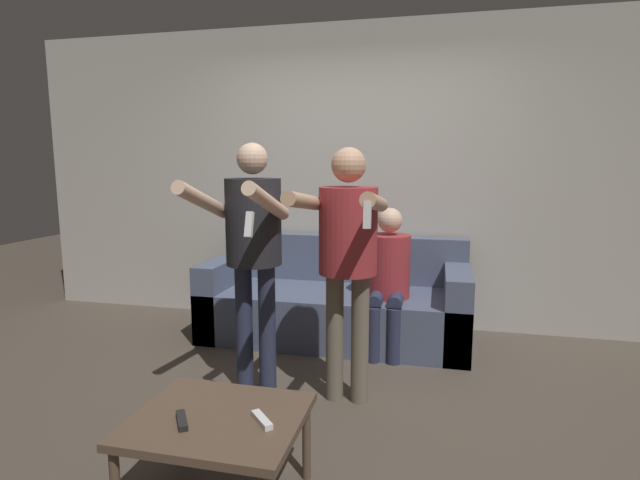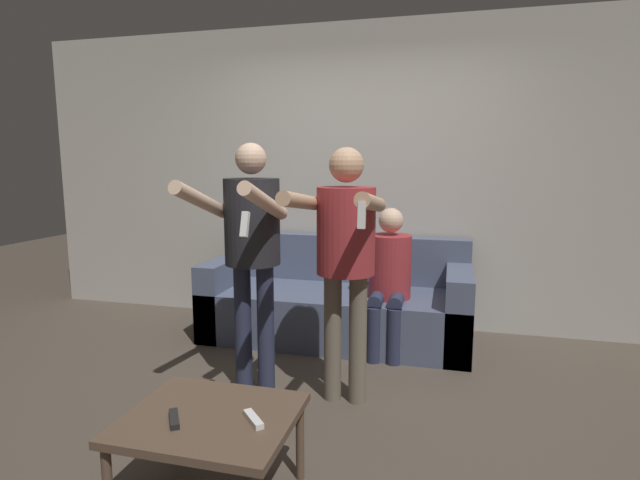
{
  "view_description": "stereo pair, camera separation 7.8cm",
  "coord_description": "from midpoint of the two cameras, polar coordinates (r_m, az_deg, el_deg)",
  "views": [
    {
      "loc": [
        0.71,
        -2.83,
        1.48
      ],
      "look_at": [
        -0.11,
        0.63,
        0.93
      ],
      "focal_mm": 28.0,
      "sensor_mm": 36.0,
      "label": 1
    },
    {
      "loc": [
        0.79,
        -2.81,
        1.48
      ],
      "look_at": [
        -0.11,
        0.63,
        0.93
      ],
      "focal_mm": 28.0,
      "sensor_mm": 36.0,
      "label": 2
    }
  ],
  "objects": [
    {
      "name": "ground_plane",
      "position": [
        3.27,
        -0.28,
        -18.06
      ],
      "size": [
        14.0,
        14.0,
        0.0
      ],
      "primitive_type": "plane",
      "color": "#4C4238"
    },
    {
      "name": "wall_back",
      "position": [
        4.57,
        5.16,
        7.16
      ],
      "size": [
        6.4,
        0.06,
        2.7
      ],
      "color": "#B7B2A8",
      "rests_on": "ground_plane"
    },
    {
      "name": "couch",
      "position": [
        4.29,
        2.5,
        -7.38
      ],
      "size": [
        2.19,
        0.89,
        0.83
      ],
      "color": "#4C5670",
      "rests_on": "ground_plane"
    },
    {
      "name": "person_standing_left",
      "position": [
        3.14,
        -7.17,
        0.24
      ],
      "size": [
        0.47,
        0.78,
        1.6
      ],
      "color": "#282D47",
      "rests_on": "ground_plane"
    },
    {
      "name": "person_standing_right",
      "position": [
        2.98,
        3.64,
        -0.54
      ],
      "size": [
        0.47,
        0.79,
        1.57
      ],
      "color": "#6B6051",
      "rests_on": "ground_plane"
    },
    {
      "name": "person_seated",
      "position": [
        3.94,
        8.46,
        -3.83
      ],
      "size": [
        0.33,
        0.54,
        1.13
      ],
      "color": "#282D47",
      "rests_on": "ground_plane"
    },
    {
      "name": "coffee_table",
      "position": [
        2.31,
        -11.4,
        -19.98
      ],
      "size": [
        0.72,
        0.62,
        0.42
      ],
      "color": "brown",
      "rests_on": "ground_plane"
    },
    {
      "name": "remote_near",
      "position": [
        2.27,
        -15.33,
        -19.12
      ],
      "size": [
        0.11,
        0.14,
        0.02
      ],
      "color": "black",
      "rests_on": "coffee_table"
    },
    {
      "name": "remote_far",
      "position": [
        2.2,
        -6.56,
        -19.68
      ],
      "size": [
        0.13,
        0.13,
        0.02
      ],
      "color": "white",
      "rests_on": "coffee_table"
    }
  ]
}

